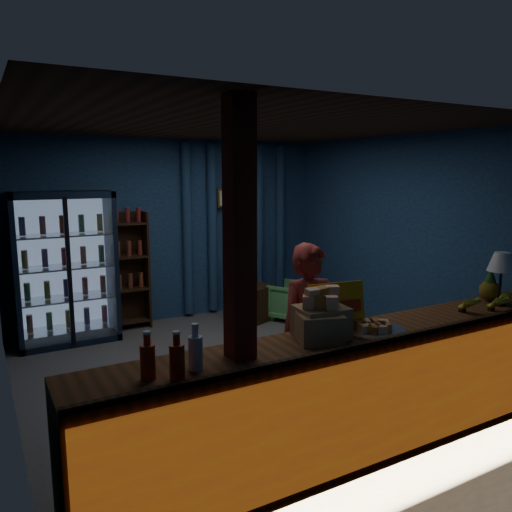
{
  "coord_description": "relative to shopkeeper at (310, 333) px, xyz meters",
  "views": [
    {
      "loc": [
        -2.48,
        -4.63,
        2.13
      ],
      "look_at": [
        0.03,
        -0.2,
        1.27
      ],
      "focal_mm": 35.0,
      "sensor_mm": 36.0,
      "label": 1
    }
  ],
  "objects": [
    {
      "name": "counter",
      "position": [
        0.06,
        -0.6,
        -0.3
      ],
      "size": [
        4.4,
        0.57,
        0.99
      ],
      "color": "brown",
      "rests_on": "ground"
    },
    {
      "name": "framed_picture",
      "position": [
        0.91,
        3.4,
        0.98
      ],
      "size": [
        0.36,
        0.04,
        0.28
      ],
      "color": "#BB802E",
      "rests_on": "room_walls"
    },
    {
      "name": "pastry_tray",
      "position": [
        0.12,
        -0.64,
        0.2
      ],
      "size": [
        0.47,
        0.47,
        0.08
      ],
      "color": "silver",
      "rests_on": "counter"
    },
    {
      "name": "shopkeeper",
      "position": [
        0.0,
        0.0,
        0.0
      ],
      "size": [
        0.61,
        0.44,
        1.55
      ],
      "primitive_type": "imported",
      "rotation": [
        0.0,
        0.0,
        -0.13
      ],
      "color": "maroon",
      "rests_on": "ground"
    },
    {
      "name": "ground",
      "position": [
        0.06,
        1.31,
        -0.77
      ],
      "size": [
        4.6,
        4.6,
        0.0
      ],
      "primitive_type": "plane",
      "color": "#515154",
      "rests_on": "ground"
    },
    {
      "name": "pineapple",
      "position": [
        1.68,
        -0.48,
        0.31
      ],
      "size": [
        0.18,
        0.18,
        0.32
      ],
      "color": "olive",
      "rests_on": "counter"
    },
    {
      "name": "room_walls",
      "position": [
        0.06,
        1.31,
        0.79
      ],
      "size": [
        4.6,
        4.6,
        4.6
      ],
      "color": "navy",
      "rests_on": "ground"
    },
    {
      "name": "yellow_sign",
      "position": [
        -0.09,
        -0.46,
        0.36
      ],
      "size": [
        0.46,
        0.16,
        0.36
      ],
      "color": "orange",
      "rests_on": "counter"
    },
    {
      "name": "table_lamp",
      "position": [
        1.63,
        -0.61,
        0.55
      ],
      "size": [
        0.25,
        0.25,
        0.48
      ],
      "color": "black",
      "rests_on": "counter"
    },
    {
      "name": "snack_box_left",
      "position": [
        -0.3,
        -0.54,
        0.31
      ],
      "size": [
        0.38,
        0.33,
        0.37
      ],
      "color": "tan",
      "rests_on": "counter"
    },
    {
      "name": "bottle_shelf",
      "position": [
        -0.64,
        3.36,
        0.02
      ],
      "size": [
        0.5,
        0.28,
        1.6
      ],
      "color": "#342310",
      "rests_on": "ground"
    },
    {
      "name": "banana_bunches",
      "position": [
        1.53,
        -0.68,
        0.25
      ],
      "size": [
        0.95,
        0.28,
        0.15
      ],
      "color": "yellow",
      "rests_on": "counter"
    },
    {
      "name": "green_chair",
      "position": [
        1.54,
        2.56,
        -0.5
      ],
      "size": [
        0.81,
        0.81,
        0.55
      ],
      "primitive_type": "imported",
      "rotation": [
        0.0,
        0.0,
        3.65
      ],
      "color": "#55AB5D",
      "rests_on": "ground"
    },
    {
      "name": "snack_box_centre",
      "position": [
        -0.36,
        -0.6,
        0.29
      ],
      "size": [
        0.38,
        0.34,
        0.33
      ],
      "color": "tan",
      "rests_on": "counter"
    },
    {
      "name": "beverage_cooler",
      "position": [
        -1.49,
        3.22,
        0.16
      ],
      "size": [
        1.2,
        0.62,
        1.9
      ],
      "color": "black",
      "rests_on": "ground"
    },
    {
      "name": "side_table",
      "position": [
        1.0,
        2.78,
        -0.52
      ],
      "size": [
        0.68,
        0.6,
        0.61
      ],
      "color": "#342310",
      "rests_on": "ground"
    },
    {
      "name": "soda_bottles",
      "position": [
        -1.46,
        -0.67,
        0.29
      ],
      "size": [
        0.38,
        0.17,
        0.29
      ],
      "color": "#B4250C",
      "rests_on": "counter"
    },
    {
      "name": "support_post",
      "position": [
        -0.99,
        -0.59,
        0.53
      ],
      "size": [
        0.16,
        0.16,
        2.6
      ],
      "primitive_type": "cube",
      "color": "maroon",
      "rests_on": "ground"
    },
    {
      "name": "curtain_folds",
      "position": [
        1.06,
        3.45,
        0.53
      ],
      "size": [
        1.74,
        0.14,
        2.5
      ],
      "color": "navy",
      "rests_on": "room_walls"
    }
  ]
}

